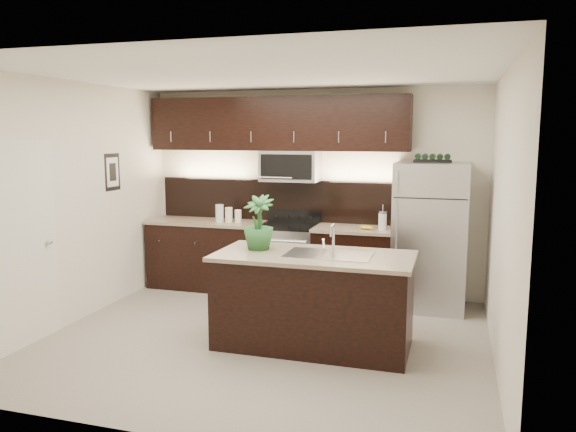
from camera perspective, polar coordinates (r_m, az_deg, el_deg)
name	(u,v)px	position (r m, az deg, el deg)	size (l,w,h in m)	color
ground	(265,339)	(5.97, -2.39, -12.42)	(4.50, 4.50, 0.00)	gray
room_walls	(252,177)	(5.60, -3.69, 4.01)	(4.52, 4.02, 2.71)	silver
counter_run	(273,258)	(7.52, -1.50, -4.33)	(3.51, 0.65, 0.94)	black
upper_fixtures	(278,132)	(7.47, -1.00, 8.50)	(3.49, 0.40, 1.66)	black
island	(314,300)	(5.68, 2.63, -8.50)	(1.96, 0.96, 0.94)	black
sink_faucet	(329,253)	(5.54, 4.19, -3.78)	(0.84, 0.50, 0.28)	silver
refrigerator	(430,236)	(7.02, 14.22, -1.98)	(0.86, 0.78, 1.78)	#B2B2B7
wine_rack	(433,158)	(6.92, 14.50, 5.70)	(0.44, 0.27, 0.10)	black
plant	(259,223)	(5.74, -3.01, -0.66)	(0.31, 0.31, 0.56)	#255D29
canisters	(227,214)	(7.60, -6.26, 0.17)	(0.35, 0.14, 0.24)	silver
french_press	(383,221)	(7.05, 9.58, -0.46)	(0.11, 0.11, 0.30)	silver
bananas	(364,227)	(7.06, 7.74, -1.13)	(0.16, 0.13, 0.05)	gold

